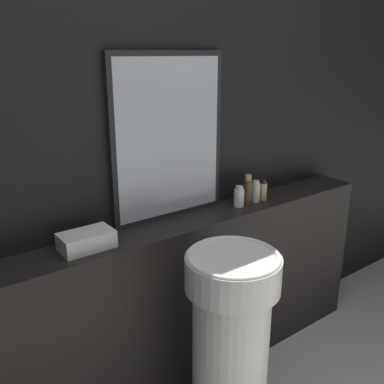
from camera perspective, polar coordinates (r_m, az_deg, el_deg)
wall_back at (r=2.04m, az=-5.75°, el=5.46°), size 8.00×0.06×2.50m
vanity_counter at (r=2.24m, az=-3.06°, el=-15.45°), size 2.61×0.23×0.92m
pedestal_sink at (r=1.99m, az=5.17°, el=-19.25°), size 0.40×0.40×0.91m
mirror at (r=2.03m, az=-3.12°, el=7.17°), size 0.61×0.03×0.79m
towel_stack at (r=1.83m, az=-13.87°, el=-6.28°), size 0.22×0.13×0.07m
shampoo_bottle at (r=2.27m, az=6.29°, el=-0.66°), size 0.05×0.05×0.11m
conditioner_bottle at (r=2.30m, az=7.45°, el=0.19°), size 0.05×0.05×0.16m
lotion_bottle at (r=2.35m, az=8.48°, el=0.01°), size 0.05×0.05×0.12m
body_wash_bottle at (r=2.39m, az=9.46°, el=0.20°), size 0.04×0.04×0.11m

